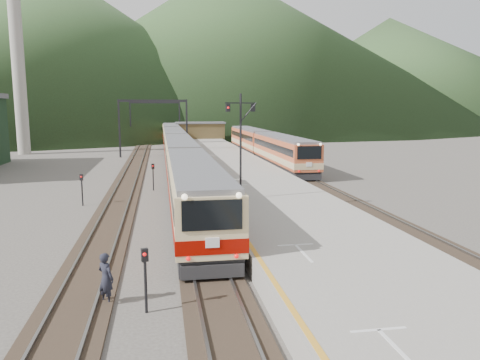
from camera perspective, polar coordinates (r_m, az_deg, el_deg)
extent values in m
cube|color=black|center=(52.36, -7.47, 1.25)|extent=(2.60, 200.00, 0.12)
cube|color=slate|center=(52.32, -8.26, 1.34)|extent=(0.10, 200.00, 0.14)
cube|color=slate|center=(52.38, -6.69, 1.38)|extent=(0.10, 200.00, 0.14)
cube|color=black|center=(52.42, -12.94, 1.11)|extent=(2.60, 200.00, 0.12)
cube|color=slate|center=(52.45, -13.73, 1.20)|extent=(0.10, 200.00, 0.14)
cube|color=slate|center=(52.37, -12.16, 1.24)|extent=(0.10, 200.00, 0.14)
cube|color=black|center=(54.01, 4.81, 1.53)|extent=(2.60, 200.00, 0.12)
cube|color=slate|center=(53.82, 4.07, 1.62)|extent=(0.10, 200.00, 0.14)
cube|color=slate|center=(54.18, 5.55, 1.65)|extent=(0.10, 200.00, 0.14)
cube|color=gray|center=(50.84, -1.08, 1.60)|extent=(8.00, 100.00, 1.00)
cube|color=black|center=(67.17, -14.49, 6.10)|extent=(0.25, 0.25, 8.00)
cube|color=black|center=(67.03, -6.50, 6.31)|extent=(0.25, 0.25, 8.00)
cube|color=black|center=(66.88, -10.59, 9.47)|extent=(9.30, 0.22, 0.35)
cube|color=black|center=(92.09, -13.21, 6.83)|extent=(0.25, 0.25, 8.00)
cube|color=black|center=(91.99, -7.37, 6.99)|extent=(0.25, 0.25, 8.00)
cube|color=black|center=(91.87, -10.36, 9.29)|extent=(9.30, 0.22, 0.35)
cylinder|color=#9E998E|center=(76.98, -25.52, 14.05)|extent=(1.80, 1.80, 30.00)
cube|color=brown|center=(90.29, -4.88, 5.98)|extent=(9.00, 4.00, 2.80)
cube|color=slate|center=(90.23, -4.89, 6.96)|extent=(9.40, 4.40, 0.30)
cone|color=#2D4322|center=(206.72, -20.90, 14.74)|extent=(180.00, 180.00, 60.00)
cone|color=#2D4322|center=(245.86, -2.18, 16.04)|extent=(220.00, 220.00, 75.00)
cone|color=#2D4322|center=(249.13, 17.53, 12.66)|extent=(160.00, 160.00, 50.00)
cube|color=#CEB482|center=(27.78, -5.58, -1.45)|extent=(2.88, 19.39, 3.52)
cube|color=#CEB482|center=(47.46, -7.30, 2.82)|extent=(2.88, 19.39, 3.52)
cube|color=#CEB482|center=(67.26, -8.01, 4.58)|extent=(2.88, 19.39, 3.52)
cube|color=#CEB482|center=(87.11, -8.40, 5.54)|extent=(2.88, 19.39, 3.52)
cube|color=#C35731|center=(52.39, 5.24, 3.37)|extent=(2.81, 18.88, 3.43)
cube|color=#C35731|center=(71.23, 1.24, 4.86)|extent=(2.81, 18.88, 3.43)
cylinder|color=black|center=(30.33, 0.08, 4.06)|extent=(0.14, 0.14, 6.81)
cube|color=black|center=(30.22, 0.08, 9.37)|extent=(2.12, 0.73, 0.07)
cube|color=black|center=(29.82, -1.48, 8.80)|extent=(0.29, 0.25, 0.50)
cube|color=black|center=(30.64, 1.59, 8.80)|extent=(0.29, 0.25, 0.50)
cylinder|color=black|center=(16.56, -11.43, -12.41)|extent=(0.10, 0.10, 2.00)
cube|color=black|center=(16.21, -11.55, -8.94)|extent=(0.26, 0.22, 0.45)
cylinder|color=black|center=(39.88, -10.53, 0.15)|extent=(0.10, 0.10, 2.00)
cube|color=black|center=(39.73, -10.58, 1.65)|extent=(0.26, 0.23, 0.45)
cylinder|color=black|center=(35.01, -18.69, -1.38)|extent=(0.10, 0.10, 2.00)
cube|color=black|center=(34.85, -18.77, 0.32)|extent=(0.23, 0.18, 0.45)
imported|color=black|center=(17.63, -16.03, -11.44)|extent=(0.81, 0.80, 1.88)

